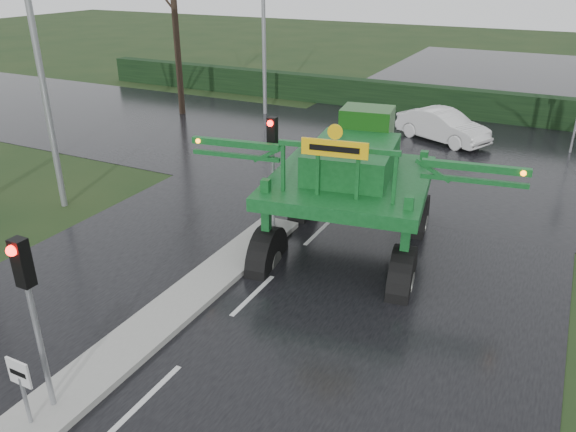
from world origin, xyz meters
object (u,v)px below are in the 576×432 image
at_px(traffic_signal_mid, 272,149).
at_px(white_sedan, 441,141).
at_px(traffic_signal_near, 28,290).
at_px(keep_left_sign, 21,382).
at_px(crop_sprayer, 269,177).
at_px(street_light_left_near, 38,19).

height_order(traffic_signal_mid, white_sedan, traffic_signal_mid).
relative_size(traffic_signal_mid, white_sedan, 0.81).
distance_m(traffic_signal_near, traffic_signal_mid, 8.50).
bearing_deg(traffic_signal_near, keep_left_sign, -90.00).
xyz_separation_m(traffic_signal_near, traffic_signal_mid, (0.00, 8.50, 0.00)).
relative_size(keep_left_sign, crop_sprayer, 0.15).
xyz_separation_m(keep_left_sign, traffic_signal_near, (0.00, 0.49, 1.53)).
height_order(keep_left_sign, street_light_left_near, street_light_left_near).
relative_size(keep_left_sign, white_sedan, 0.31).
height_order(keep_left_sign, crop_sprayer, crop_sprayer).
distance_m(keep_left_sign, crop_sprayer, 7.52).
distance_m(street_light_left_near, crop_sprayer, 8.46).
xyz_separation_m(keep_left_sign, street_light_left_near, (-6.89, 7.50, 4.93)).
distance_m(traffic_signal_mid, crop_sprayer, 1.81).
bearing_deg(crop_sprayer, street_light_left_near, 170.16).
bearing_deg(street_light_left_near, white_sedan, 54.59).
bearing_deg(white_sedan, street_light_left_near, 169.32).
bearing_deg(traffic_signal_mid, white_sedan, 78.09).
relative_size(traffic_signal_near, traffic_signal_mid, 1.00).
bearing_deg(street_light_left_near, crop_sprayer, -1.04).
relative_size(keep_left_sign, street_light_left_near, 0.14).
bearing_deg(traffic_signal_near, white_sedan, 83.04).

